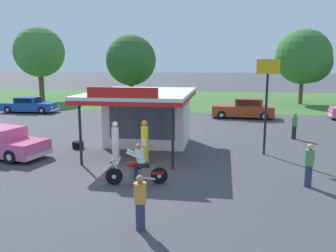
{
  "coord_description": "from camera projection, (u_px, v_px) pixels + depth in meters",
  "views": [
    {
      "loc": [
        3.89,
        -13.7,
        4.52
      ],
      "look_at": [
        1.16,
        3.24,
        1.4
      ],
      "focal_mm": 37.29,
      "sensor_mm": 36.0,
      "label": 1
    }
  ],
  "objects": [
    {
      "name": "ground_plane",
      "position": [
        129.0,
        171.0,
        14.72
      ],
      "size": [
        300.0,
        300.0,
        0.0
      ],
      "primitive_type": "plane",
      "color": "#424247"
    },
    {
      "name": "grass_verge_strip",
      "position": [
        193.0,
        99.0,
        43.86
      ],
      "size": [
        120.0,
        24.0,
        0.01
      ],
      "primitive_type": "cube",
      "color": "#3D6B2D",
      "rests_on": "ground"
    },
    {
      "name": "service_station_kiosk",
      "position": [
        147.0,
        113.0,
        19.11
      ],
      "size": [
        5.05,
        6.78,
        3.52
      ],
      "color": "silver",
      "rests_on": "ground"
    },
    {
      "name": "gas_pump_nearside",
      "position": [
        115.0,
        144.0,
        15.98
      ],
      "size": [
        0.44,
        0.44,
        1.91
      ],
      "color": "slate",
      "rests_on": "ground"
    },
    {
      "name": "gas_pump_offside",
      "position": [
        145.0,
        144.0,
        15.75
      ],
      "size": [
        0.44,
        0.44,
        2.0
      ],
      "color": "slate",
      "rests_on": "ground"
    },
    {
      "name": "motorcycle_with_rider",
      "position": [
        138.0,
        167.0,
        13.06
      ],
      "size": [
        2.31,
        0.77,
        1.58
      ],
      "color": "black",
      "rests_on": "ground"
    },
    {
      "name": "parked_car_back_row_centre",
      "position": [
        153.0,
        105.0,
        32.45
      ],
      "size": [
        5.34,
        2.58,
        1.46
      ],
      "color": "#993819",
      "rests_on": "ground"
    },
    {
      "name": "parked_car_back_row_centre_right",
      "position": [
        244.0,
        109.0,
        28.81
      ],
      "size": [
        5.26,
        2.29,
        1.63
      ],
      "color": "#993819",
      "rests_on": "ground"
    },
    {
      "name": "parked_car_second_row_spare",
      "position": [
        29.0,
        105.0,
        32.07
      ],
      "size": [
        5.06,
        2.03,
        1.42
      ],
      "color": "#19479E",
      "rests_on": "ground"
    },
    {
      "name": "bystander_chatting_near_pumps",
      "position": [
        140.0,
        202.0,
        9.44
      ],
      "size": [
        0.34,
        0.34,
        1.56
      ],
      "color": "#2D3351",
      "rests_on": "ground"
    },
    {
      "name": "bystander_strolling_foreground",
      "position": [
        294.0,
        125.0,
        20.83
      ],
      "size": [
        0.34,
        0.34,
        1.58
      ],
      "color": "black",
      "rests_on": "ground"
    },
    {
      "name": "bystander_leaning_by_kiosk",
      "position": [
        309.0,
        164.0,
        12.76
      ],
      "size": [
        0.34,
        0.34,
        1.63
      ],
      "color": "#2D3351",
      "rests_on": "ground"
    },
    {
      "name": "tree_oak_right",
      "position": [
        131.0,
        60.0,
        40.3
      ],
      "size": [
        5.79,
        5.79,
        7.69
      ],
      "color": "brown",
      "rests_on": "ground"
    },
    {
      "name": "tree_oak_far_right",
      "position": [
        39.0,
        52.0,
        41.2
      ],
      "size": [
        5.9,
        5.9,
        8.72
      ],
      "color": "brown",
      "rests_on": "ground"
    },
    {
      "name": "tree_oak_left",
      "position": [
        305.0,
        58.0,
        37.48
      ],
      "size": [
        5.91,
        5.92,
        8.12
      ],
      "color": "brown",
      "rests_on": "ground"
    },
    {
      "name": "roadside_pole_sign",
      "position": [
        267.0,
        90.0,
        16.89
      ],
      "size": [
        1.1,
        0.12,
        4.69
      ],
      "color": "black",
      "rests_on": "ground"
    },
    {
      "name": "spare_tire_stack",
      "position": [
        78.0,
        145.0,
        18.68
      ],
      "size": [
        0.6,
        0.6,
        0.36
      ],
      "color": "black",
      "rests_on": "ground"
    }
  ]
}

